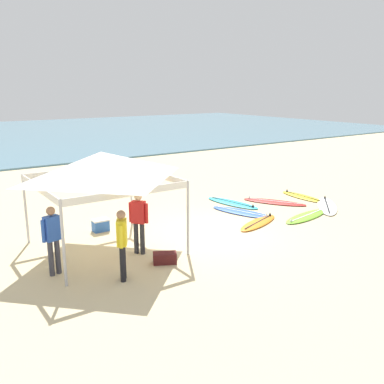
{
  "coord_description": "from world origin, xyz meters",
  "views": [
    {
      "loc": [
        -7.48,
        -9.93,
        4.41
      ],
      "look_at": [
        0.34,
        1.42,
        1.0
      ],
      "focal_mm": 39.43,
      "sensor_mm": 36.0,
      "label": 1
    }
  ],
  "objects_px": {
    "surfboard_white": "(327,206)",
    "surfboard_red": "(274,202)",
    "surfboard_lime": "(306,216)",
    "surfboard_blue": "(242,212)",
    "person_red": "(139,219)",
    "surfboard_cyan": "(232,203)",
    "person_blue": "(53,236)",
    "gear_bag_near_tent": "(165,258)",
    "canopy_tent": "(101,165)",
    "person_yellow": "(122,240)",
    "surfboard_orange": "(258,223)",
    "cooler_box": "(101,225)",
    "surfboard_yellow": "(302,197)"
  },
  "relations": [
    {
      "from": "surfboard_red",
      "to": "surfboard_cyan",
      "type": "bearing_deg",
      "value": 151.04
    },
    {
      "from": "surfboard_white",
      "to": "surfboard_red",
      "type": "bearing_deg",
      "value": 128.15
    },
    {
      "from": "surfboard_blue",
      "to": "gear_bag_near_tent",
      "type": "height_order",
      "value": "gear_bag_near_tent"
    },
    {
      "from": "surfboard_lime",
      "to": "surfboard_white",
      "type": "height_order",
      "value": "same"
    },
    {
      "from": "person_red",
      "to": "surfboard_cyan",
      "type": "bearing_deg",
      "value": 24.79
    },
    {
      "from": "person_blue",
      "to": "surfboard_blue",
      "type": "bearing_deg",
      "value": 10.62
    },
    {
      "from": "surfboard_yellow",
      "to": "person_red",
      "type": "bearing_deg",
      "value": -169.22
    },
    {
      "from": "person_red",
      "to": "person_blue",
      "type": "height_order",
      "value": "same"
    },
    {
      "from": "surfboard_lime",
      "to": "cooler_box",
      "type": "distance_m",
      "value": 7.06
    },
    {
      "from": "surfboard_white",
      "to": "surfboard_lime",
      "type": "bearing_deg",
      "value": -165.2
    },
    {
      "from": "surfboard_orange",
      "to": "surfboard_white",
      "type": "distance_m",
      "value": 3.58
    },
    {
      "from": "surfboard_cyan",
      "to": "cooler_box",
      "type": "relative_size",
      "value": 5.05
    },
    {
      "from": "canopy_tent",
      "to": "person_red",
      "type": "bearing_deg",
      "value": -55.27
    },
    {
      "from": "canopy_tent",
      "to": "surfboard_lime",
      "type": "distance_m",
      "value": 7.48
    },
    {
      "from": "surfboard_orange",
      "to": "cooler_box",
      "type": "bearing_deg",
      "value": 153.71
    },
    {
      "from": "canopy_tent",
      "to": "surfboard_yellow",
      "type": "height_order",
      "value": "canopy_tent"
    },
    {
      "from": "person_blue",
      "to": "gear_bag_near_tent",
      "type": "relative_size",
      "value": 2.85
    },
    {
      "from": "surfboard_red",
      "to": "surfboard_blue",
      "type": "distance_m",
      "value": 2.03
    },
    {
      "from": "surfboard_cyan",
      "to": "person_red",
      "type": "distance_m",
      "value": 5.99
    },
    {
      "from": "surfboard_blue",
      "to": "person_yellow",
      "type": "height_order",
      "value": "person_yellow"
    },
    {
      "from": "surfboard_white",
      "to": "cooler_box",
      "type": "bearing_deg",
      "value": 164.6
    },
    {
      "from": "person_blue",
      "to": "person_red",
      "type": "bearing_deg",
      "value": 0.59
    },
    {
      "from": "surfboard_yellow",
      "to": "surfboard_orange",
      "type": "distance_m",
      "value": 4.19
    },
    {
      "from": "surfboard_cyan",
      "to": "person_red",
      "type": "height_order",
      "value": "person_red"
    },
    {
      "from": "cooler_box",
      "to": "surfboard_cyan",
      "type": "bearing_deg",
      "value": 1.22
    },
    {
      "from": "person_blue",
      "to": "gear_bag_near_tent",
      "type": "bearing_deg",
      "value": -20.18
    },
    {
      "from": "surfboard_lime",
      "to": "person_blue",
      "type": "bearing_deg",
      "value": 177.86
    },
    {
      "from": "cooler_box",
      "to": "surfboard_blue",
      "type": "bearing_deg",
      "value": -11.85
    },
    {
      "from": "surfboard_blue",
      "to": "cooler_box",
      "type": "bearing_deg",
      "value": 168.15
    },
    {
      "from": "canopy_tent",
      "to": "person_yellow",
      "type": "distance_m",
      "value": 2.59
    },
    {
      "from": "gear_bag_near_tent",
      "to": "surfboard_yellow",
      "type": "bearing_deg",
      "value": 17.38
    },
    {
      "from": "surfboard_yellow",
      "to": "gear_bag_near_tent",
      "type": "bearing_deg",
      "value": -162.62
    },
    {
      "from": "surfboard_cyan",
      "to": "person_blue",
      "type": "xyz_separation_m",
      "value": [
        -7.68,
        -2.5,
        0.95
      ]
    },
    {
      "from": "surfboard_lime",
      "to": "surfboard_red",
      "type": "distance_m",
      "value": 2.07
    },
    {
      "from": "surfboard_orange",
      "to": "surfboard_blue",
      "type": "xyz_separation_m",
      "value": [
        0.35,
        1.24,
        -0.0
      ]
    },
    {
      "from": "surfboard_orange",
      "to": "canopy_tent",
      "type": "bearing_deg",
      "value": 170.92
    },
    {
      "from": "person_red",
      "to": "cooler_box",
      "type": "height_order",
      "value": "person_red"
    },
    {
      "from": "person_yellow",
      "to": "cooler_box",
      "type": "distance_m",
      "value": 3.8
    },
    {
      "from": "surfboard_cyan",
      "to": "surfboard_red",
      "type": "xyz_separation_m",
      "value": [
        1.47,
        -0.81,
        -0.0
      ]
    },
    {
      "from": "surfboard_blue",
      "to": "gear_bag_near_tent",
      "type": "bearing_deg",
      "value": -153.77
    },
    {
      "from": "canopy_tent",
      "to": "surfboard_lime",
      "type": "relative_size",
      "value": 1.42
    },
    {
      "from": "surfboard_lime",
      "to": "person_blue",
      "type": "relative_size",
      "value": 1.43
    },
    {
      "from": "person_yellow",
      "to": "canopy_tent",
      "type": "bearing_deg",
      "value": 77.8
    },
    {
      "from": "surfboard_red",
      "to": "gear_bag_near_tent",
      "type": "height_order",
      "value": "gear_bag_near_tent"
    },
    {
      "from": "surfboard_orange",
      "to": "surfboard_white",
      "type": "height_order",
      "value": "same"
    },
    {
      "from": "surfboard_orange",
      "to": "gear_bag_near_tent",
      "type": "height_order",
      "value": "gear_bag_near_tent"
    },
    {
      "from": "surfboard_cyan",
      "to": "person_blue",
      "type": "distance_m",
      "value": 8.13
    },
    {
      "from": "person_red",
      "to": "person_blue",
      "type": "distance_m",
      "value": 2.31
    },
    {
      "from": "surfboard_white",
      "to": "person_red",
      "type": "height_order",
      "value": "person_red"
    },
    {
      "from": "canopy_tent",
      "to": "surfboard_orange",
      "type": "relative_size",
      "value": 1.57
    }
  ]
}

